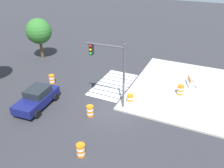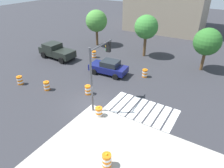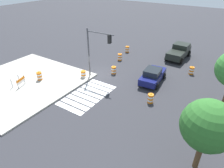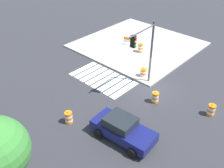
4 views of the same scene
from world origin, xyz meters
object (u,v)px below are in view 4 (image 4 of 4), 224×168
(traffic_barrel_median_far, at_px, (69,117))
(construction_barricade, at_px, (130,40))
(sports_car, at_px, (123,129))
(traffic_barrel_crosswalk_end, at_px, (155,97))
(traffic_light_pole, at_px, (145,47))
(traffic_barrel_near_corner, at_px, (143,73))
(traffic_barrel_lane_center, at_px, (211,110))
(traffic_barrel_on_sidewalk, at_px, (140,48))

(traffic_barrel_median_far, relative_size, construction_barricade, 0.72)
(sports_car, bearing_deg, traffic_barrel_crosswalk_end, -82.17)
(sports_car, distance_m, traffic_light_pole, 6.92)
(traffic_barrel_near_corner, relative_size, traffic_light_pole, 0.19)
(traffic_barrel_lane_center, distance_m, traffic_light_pole, 6.91)
(traffic_barrel_crosswalk_end, height_order, construction_barricade, construction_barricade)
(sports_car, xyz_separation_m, traffic_light_pole, (2.64, -5.59, 3.10))
(traffic_barrel_on_sidewalk, xyz_separation_m, construction_barricade, (2.05, -0.64, 0.12))
(sports_car, relative_size, construction_barricade, 3.13)
(traffic_barrel_near_corner, xyz_separation_m, traffic_barrel_crosswalk_end, (-2.89, 2.32, 0.00))
(sports_car, height_order, traffic_barrel_crosswalk_end, sports_car)
(sports_car, distance_m, traffic_barrel_lane_center, 7.08)
(traffic_barrel_near_corner, distance_m, traffic_barrel_median_far, 8.49)
(traffic_barrel_lane_center, height_order, traffic_light_pole, traffic_light_pole)
(traffic_barrel_crosswalk_end, distance_m, traffic_light_pole, 4.08)
(traffic_barrel_crosswalk_end, height_order, traffic_barrel_lane_center, same)
(traffic_barrel_crosswalk_end, bearing_deg, traffic_barrel_lane_center, -158.81)
(sports_car, height_order, traffic_light_pole, traffic_light_pole)
(traffic_barrel_near_corner, height_order, traffic_barrel_crosswalk_end, same)
(traffic_barrel_crosswalk_end, bearing_deg, traffic_light_pole, -23.60)
(traffic_barrel_crosswalk_end, bearing_deg, traffic_barrel_near_corner, -38.66)
(traffic_barrel_near_corner, xyz_separation_m, construction_barricade, (5.23, -4.35, 0.27))
(sports_car, relative_size, traffic_barrel_lane_center, 4.35)
(traffic_barrel_crosswalk_end, relative_size, traffic_barrel_median_far, 1.00)
(traffic_light_pole, bearing_deg, construction_barricade, -43.38)
(traffic_barrel_near_corner, height_order, construction_barricade, construction_barricade)
(sports_car, relative_size, traffic_light_pole, 0.81)
(traffic_barrel_on_sidewalk, distance_m, construction_barricade, 2.15)
(traffic_barrel_near_corner, bearing_deg, traffic_barrel_median_far, 88.10)
(traffic_barrel_near_corner, distance_m, construction_barricade, 6.80)
(sports_car, bearing_deg, traffic_light_pole, -64.72)
(traffic_barrel_median_far, distance_m, traffic_barrel_on_sidewalk, 12.53)
(traffic_barrel_crosswalk_end, height_order, traffic_barrel_median_far, same)
(traffic_barrel_median_far, height_order, traffic_barrel_on_sidewalk, traffic_barrel_on_sidewalk)
(traffic_barrel_near_corner, bearing_deg, construction_barricade, -39.76)
(sports_car, distance_m, traffic_barrel_near_corner, 7.89)
(traffic_barrel_crosswalk_end, distance_m, construction_barricade, 10.51)
(traffic_barrel_on_sidewalk, bearing_deg, traffic_barrel_lane_center, 155.85)
(traffic_barrel_median_far, xyz_separation_m, traffic_barrel_on_sidewalk, (2.90, -12.19, 0.15))
(sports_car, bearing_deg, traffic_barrel_on_sidewalk, -57.98)
(traffic_barrel_crosswalk_end, xyz_separation_m, traffic_light_pole, (1.99, -0.87, 3.46))
(traffic_barrel_on_sidewalk, bearing_deg, traffic_light_pole, 128.37)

